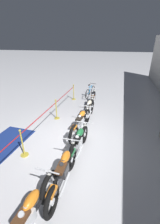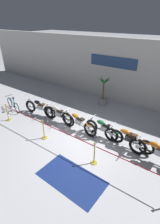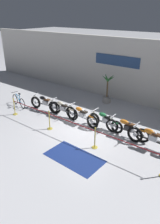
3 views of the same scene
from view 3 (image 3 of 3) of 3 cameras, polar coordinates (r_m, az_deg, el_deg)
name	(u,v)px [view 3 (image 3 of 3)]	position (r m, az deg, el deg)	size (l,w,h in m)	color
ground_plane	(85,130)	(11.58, 1.33, -4.65)	(120.00, 120.00, 0.00)	silver
back_wall	(132,71)	(14.98, 13.33, 10.28)	(28.00, 0.29, 4.20)	silver
motorcycle_black_0	(45,104)	(13.76, -9.09, 2.20)	(2.38, 0.62, 0.97)	black
motorcycle_cream_1	(63,109)	(12.86, -4.59, 0.81)	(2.32, 0.62, 0.95)	black
motorcycle_orange_2	(81,115)	(12.01, 0.34, -0.89)	(2.40, 0.62, 0.97)	black
motorcycle_green_3	(105,121)	(11.55, 6.59, -2.34)	(2.14, 0.62, 0.93)	black
motorcycle_orange_4	(127,128)	(10.98, 12.13, -4.21)	(2.37, 0.62, 0.94)	black
motorcycle_orange_5	(152,139)	(10.38, 18.25, -6.68)	(2.47, 0.62, 0.98)	black
bicycle	(19,101)	(14.87, -15.73, 2.83)	(1.66, 0.51, 0.94)	black
potted_palm_left_of_row	(107,92)	(14.90, 7.12, 5.22)	(0.95, 0.92, 2.00)	gray
stanchion_far_left	(52,118)	(11.33, -7.45, -1.45)	(9.03, 0.28, 1.05)	gold
stanchion_mid_left	(50,123)	(11.60, -7.95, -2.84)	(0.28, 0.28, 1.05)	gold
stanchion_mid_right	(95,141)	(9.99, 3.90, -7.55)	(0.28, 0.28, 1.05)	gold
floor_banner	(74,157)	(9.54, -1.55, -11.79)	(2.51, 1.38, 0.01)	navy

